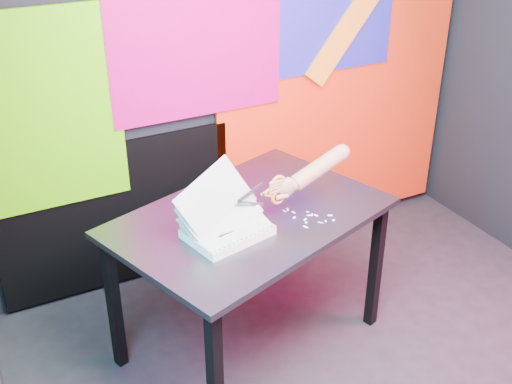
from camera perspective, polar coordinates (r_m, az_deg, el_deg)
room at (r=2.31m, az=14.88°, el=5.16°), size 3.01×3.01×2.71m
backdrop at (r=3.61m, az=-0.47°, el=7.85°), size 2.88×0.05×2.08m
work_table at (r=2.96m, az=-0.52°, el=-3.47°), size 1.41×1.15×0.75m
printout_stack at (r=2.74m, az=-2.61°, el=-3.35°), size 0.42×0.32×0.33m
scissors at (r=2.81m, az=1.69°, el=0.11°), size 0.25×0.03×0.14m
hand_forearm at (r=2.90m, az=5.15°, el=1.90°), size 0.42×0.10×0.18m
paper_clippings at (r=2.90m, az=4.66°, el=-2.23°), size 0.18×0.20×0.00m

